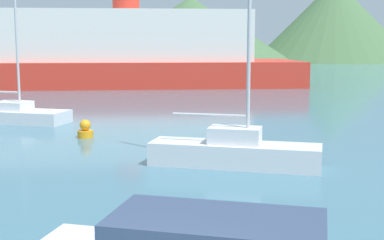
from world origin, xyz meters
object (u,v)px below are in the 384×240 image
Objects in this scene: sailboat_inner at (13,113)px; ferry_distant at (127,53)px; buoy_marker at (85,130)px; sailboat_middle at (235,149)px.

sailboat_inner is 22.87m from ferry_distant.
sailboat_middle is at bearing -40.11° from buoy_marker.
ferry_distant is at bearing 97.77° from sailboat_inner.
ferry_distant is at bearing 94.64° from buoy_marker.
buoy_marker is at bearing -28.61° from sailboat_inner.
sailboat_inner reaches higher than buoy_marker.
sailboat_middle is (10.71, -9.38, 0.11)m from sailboat_inner.
buoy_marker is (4.65, -4.28, -0.15)m from sailboat_inner.
ferry_distant is 27.09m from buoy_marker.
sailboat_middle reaches higher than ferry_distant.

